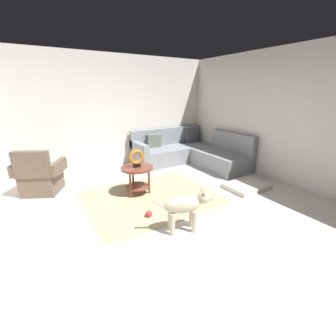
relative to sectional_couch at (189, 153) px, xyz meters
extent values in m
cube|color=silver|center=(-1.99, -2.02, -0.34)|extent=(6.00, 6.00, 0.10)
cube|color=silver|center=(-1.99, 0.92, 1.06)|extent=(6.00, 0.12, 2.70)
cube|color=silver|center=(0.95, -2.02, 1.06)|extent=(0.12, 6.00, 2.70)
cube|color=tan|center=(-1.84, -1.32, -0.28)|extent=(2.30, 1.90, 0.01)
cube|color=gray|center=(-0.26, 0.38, -0.08)|extent=(2.20, 0.85, 0.42)
cube|color=gray|center=(-0.26, 0.74, 0.36)|extent=(2.20, 0.14, 0.46)
cube|color=gray|center=(0.42, -0.74, -0.08)|extent=(0.85, 1.40, 0.42)
cube|color=gray|center=(0.77, -0.74, 0.36)|extent=(0.14, 1.40, 0.46)
cube|color=gray|center=(-1.28, 0.38, 0.24)|extent=(0.16, 0.85, 0.22)
cube|color=#4C4C56|center=(0.49, 0.59, 0.30)|extent=(0.38, 0.15, 0.39)
cube|color=slate|center=(-0.76, 0.59, 0.30)|extent=(0.39, 0.17, 0.39)
cube|color=brown|center=(-3.51, -0.02, -0.09)|extent=(0.81, 0.81, 0.40)
cube|color=brown|center=(-3.62, -0.24, 0.35)|extent=(0.60, 0.40, 0.48)
cube|color=brown|center=(-3.82, 0.14, 0.22)|extent=(0.36, 0.58, 0.22)
cube|color=brown|center=(-3.20, -0.18, 0.22)|extent=(0.36, 0.58, 0.22)
cylinder|color=brown|center=(-1.97, -1.04, 0.23)|extent=(0.60, 0.60, 0.04)
cylinder|color=brown|center=(-1.97, -1.04, -0.14)|extent=(0.45, 0.45, 0.02)
cylinder|color=brown|center=(-1.97, -0.83, -0.04)|extent=(0.04, 0.04, 0.50)
cylinder|color=brown|center=(-2.16, -1.15, -0.04)|extent=(0.04, 0.04, 0.50)
cylinder|color=brown|center=(-1.79, -1.15, -0.04)|extent=(0.04, 0.04, 0.50)
cube|color=black|center=(-1.97, -1.04, 0.28)|extent=(0.12, 0.08, 0.05)
torus|color=orange|center=(-1.97, -1.04, 0.44)|extent=(0.28, 0.06, 0.28)
cube|color=beige|center=(-0.01, -1.94, -0.24)|extent=(0.80, 0.60, 0.09)
cylinder|color=beige|center=(-1.78, -2.46, -0.13)|extent=(0.07, 0.07, 0.32)
cylinder|color=beige|center=(-1.82, -2.59, -0.13)|extent=(0.07, 0.07, 0.32)
cylinder|color=beige|center=(-2.07, -2.36, -0.13)|extent=(0.07, 0.07, 0.32)
cylinder|color=beige|center=(-2.12, -2.49, -0.13)|extent=(0.07, 0.07, 0.32)
ellipsoid|color=beige|center=(-1.95, -2.47, 0.12)|extent=(0.56, 0.38, 0.24)
sphere|color=beige|center=(-1.66, -2.57, 0.19)|extent=(0.17, 0.17, 0.17)
ellipsoid|color=beige|center=(-1.59, -2.60, 0.17)|extent=(0.14, 0.11, 0.07)
cone|color=beige|center=(-1.66, -2.53, 0.30)|extent=(0.06, 0.06, 0.07)
cone|color=beige|center=(-1.69, -2.61, 0.30)|extent=(0.06, 0.06, 0.07)
cylinder|color=beige|center=(-2.24, -2.37, 0.16)|extent=(0.20, 0.10, 0.16)
sphere|color=red|center=(-2.18, -1.91, -0.24)|extent=(0.10, 0.10, 0.10)
camera|label=1|loc=(-3.54, -4.72, 1.58)|focal=24.29mm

